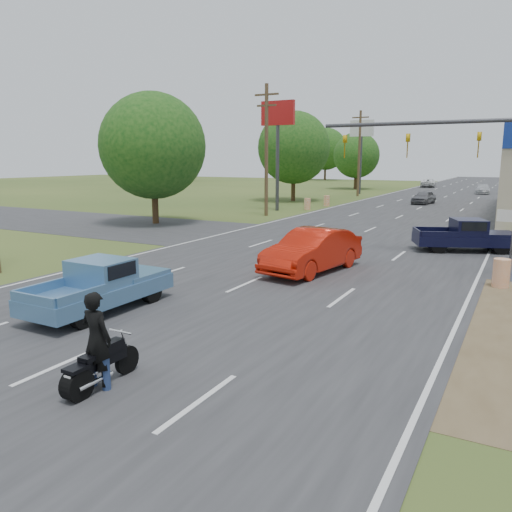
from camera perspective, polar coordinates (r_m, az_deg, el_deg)
The scene contains 24 objects.
ground at distance 11.87m, azimuth -21.25°, elevation -11.52°, with size 200.00×200.00×0.00m, color #344C1E.
main_road at distance 47.91m, azimuth 18.17°, elevation 5.22°, with size 15.00×180.00×0.02m, color #2D2D30.
cross_road at distance 26.73m, azimuth 9.43°, elevation 1.42°, with size 120.00×10.00×0.02m, color #2D2D30.
utility_pole_5 at distance 39.34m, azimuth 1.20°, elevation 12.35°, with size 2.00×0.28×10.00m.
utility_pole_6 at distance 61.65m, azimuth 11.72°, elevation 11.65°, with size 2.00×0.28×10.00m.
tree_0 at distance 35.15m, azimuth -11.70°, elevation 12.21°, with size 7.14×7.14×8.84m.
tree_1 at distance 53.69m, azimuth 4.34°, elevation 12.24°, with size 7.56×7.56×9.36m.
tree_2 at distance 76.41m, azimuth 11.40°, elevation 11.22°, with size 6.72×6.72×8.32m.
tree_4 at distance 103.73m, azimuth -9.50°, elevation 12.21°, with size 9.24×9.24×11.44m.
tree_6 at distance 109.01m, azimuth 7.97°, elevation 12.02°, with size 8.82×8.82×10.92m.
barrel_0 at distance 19.34m, azimuth 26.23°, elevation -1.76°, with size 0.56×0.56×1.00m, color orange.
barrel_2 at distance 44.52m, azimuth 5.89°, elevation 5.94°, with size 0.56×0.56×1.00m, color orange.
barrel_3 at distance 48.12m, azimuth 8.08°, elevation 6.26°, with size 0.56×0.56×1.00m, color orange.
pole_sign_left_near at distance 43.44m, azimuth 2.50°, elevation 14.67°, with size 3.00×0.35×9.20m.
pole_sign_left_far at distance 65.82m, azimuth 11.97°, elevation 13.20°, with size 3.00×0.35×9.20m.
signal_mast at distance 24.10m, azimuth 22.42°, elevation 11.17°, with size 9.12×0.40×7.00m.
red_convertible at distance 19.77m, azimuth 6.46°, elevation 0.57°, with size 1.77×5.08×1.68m, color #BB1908.
motorcycle at distance 10.32m, azimuth -17.73°, elevation -12.11°, with size 0.59×1.93×0.98m.
rider at distance 10.16m, azimuth -17.74°, elevation -9.50°, with size 0.67×0.44×1.85m, color black.
blue_pickup at distance 15.36m, azimuth -17.13°, elevation -3.13°, with size 1.78×4.62×1.53m.
navy_pickup at distance 26.17m, azimuth 23.08°, elevation 2.21°, with size 5.06×3.49×1.57m.
distant_car_grey at distance 52.53m, azimuth 18.62°, elevation 6.37°, with size 1.56×3.88×1.32m, color slate.
distant_car_silver at distance 70.95m, azimuth 24.47°, elevation 6.98°, with size 1.72×4.24×1.23m, color silver.
distant_car_white at distance 84.47m, azimuth 19.08°, elevation 7.88°, with size 2.19×4.75×1.32m, color silver.
Camera 1 is at (8.56, -6.94, 4.40)m, focal length 35.00 mm.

